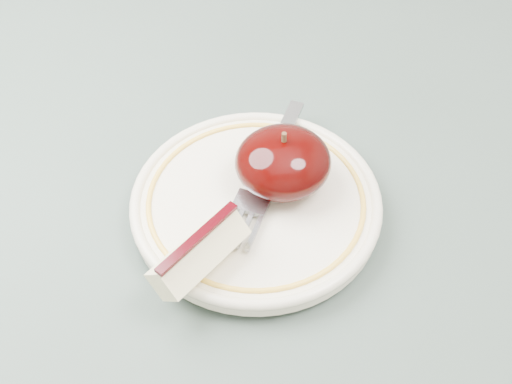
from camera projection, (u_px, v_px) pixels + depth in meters
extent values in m
cylinder|color=brown|center=(484.00, 148.00, 1.17)|extent=(0.05, 0.05, 0.71)
cube|color=#404F48|center=(314.00, 233.00, 0.59)|extent=(0.90, 0.90, 0.04)
cylinder|color=#F0E7C9|center=(256.00, 212.00, 0.57)|extent=(0.11, 0.11, 0.01)
cylinder|color=#F0E7C9|center=(256.00, 205.00, 0.57)|extent=(0.20, 0.20, 0.01)
torus|color=#F0E7C9|center=(256.00, 201.00, 0.56)|extent=(0.20, 0.20, 0.01)
torus|color=yellow|center=(256.00, 200.00, 0.56)|extent=(0.17, 0.17, 0.00)
ellipsoid|color=black|center=(283.00, 162.00, 0.56)|extent=(0.08, 0.07, 0.05)
cylinder|color=#472D19|center=(284.00, 139.00, 0.54)|extent=(0.00, 0.00, 0.01)
cube|color=#FEF4BB|center=(199.00, 253.00, 0.51)|extent=(0.08, 0.08, 0.03)
cube|color=#330106|center=(197.00, 238.00, 0.49)|extent=(0.06, 0.06, 0.00)
cube|color=gray|center=(282.00, 136.00, 0.60)|extent=(0.05, 0.08, 0.00)
cube|color=gray|center=(261.00, 182.00, 0.57)|extent=(0.02, 0.03, 0.00)
cube|color=gray|center=(252.00, 203.00, 0.55)|extent=(0.03, 0.03, 0.00)
cube|color=gray|center=(254.00, 233.00, 0.53)|extent=(0.02, 0.03, 0.00)
cube|color=gray|center=(245.00, 230.00, 0.54)|extent=(0.02, 0.03, 0.00)
cube|color=gray|center=(235.00, 227.00, 0.54)|extent=(0.02, 0.03, 0.00)
cube|color=gray|center=(225.00, 225.00, 0.54)|extent=(0.02, 0.03, 0.00)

